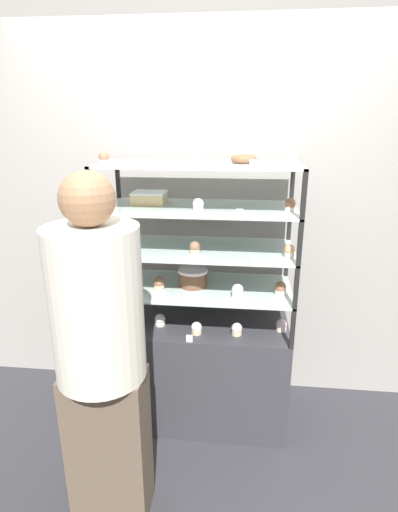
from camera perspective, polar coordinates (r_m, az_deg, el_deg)
The scene contains 34 objects.
ground_plane at distance 2.94m, azimuth 0.00°, elevation -21.53°, with size 20.00×20.00×0.00m, color #2D2D33.
back_wall at distance 2.72m, azimuth 0.92°, elevation 5.92°, with size 8.00×0.05×2.60m.
display_base at distance 2.73m, azimuth 0.00°, elevation -15.94°, with size 1.11×0.51×0.69m.
display_riser_lower at distance 2.45m, azimuth 0.00°, elevation -4.71°, with size 1.11×0.51×0.25m.
display_riser_middle at distance 2.36m, azimuth 0.00°, elevation 0.79°, with size 1.11×0.51×0.25m.
display_riser_upper at distance 2.30m, azimuth 0.00°, elevation 6.64°, with size 1.11×0.51×0.25m.
display_riser_top at distance 2.26m, azimuth 0.00°, elevation 12.76°, with size 1.11×0.51×0.25m.
layer_cake_centerpiece at distance 2.44m, azimuth -0.87°, elevation -3.06°, with size 0.18×0.18×0.11m.
sheet_cake_frosted at distance 2.40m, azimuth -7.11°, elevation 8.25°, with size 0.19×0.16×0.07m.
cupcake_0 at distance 2.55m, azimuth -11.55°, elevation -9.08°, with size 0.06×0.06×0.07m.
cupcake_1 at distance 2.52m, azimuth -5.57°, elevation -9.10°, with size 0.06×0.06×0.07m.
cupcake_2 at distance 2.41m, azimuth -0.35°, elevation -10.29°, with size 0.06×0.06×0.07m.
cupcake_3 at distance 2.41m, azimuth 5.41°, elevation -10.38°, with size 0.06×0.06×0.07m.
cupcake_4 at distance 2.50m, azimuth 11.70°, elevation -9.69°, with size 0.06×0.06×0.07m.
price_tag_0 at distance 2.34m, azimuth -1.38°, elevation -11.69°, with size 0.04×0.00×0.04m.
cupcake_5 at distance 2.44m, azimuth -12.23°, elevation -3.90°, with size 0.07×0.07×0.08m.
cupcake_6 at distance 2.40m, azimuth -5.71°, elevation -3.91°, with size 0.07×0.07×0.08m.
cupcake_7 at distance 2.30m, azimuth 5.51°, elevation -5.01°, with size 0.07×0.07×0.08m.
cupcake_8 at distance 2.37m, azimuth 11.54°, elevation -4.55°, with size 0.07×0.07×0.08m.
price_tag_1 at distance 2.29m, azimuth -10.07°, elevation -5.71°, with size 0.04×0.00×0.04m.
cupcake_9 at distance 2.34m, azimuth -12.41°, elevation 1.47°, with size 0.06×0.06×0.08m.
cupcake_10 at distance 2.24m, azimuth -0.61°, elevation 1.15°, with size 0.06×0.06×0.08m.
cupcake_11 at distance 2.24m, azimuth 12.80°, elevation 0.69°, with size 0.06×0.06×0.08m.
price_tag_2 at distance 2.12m, azimuth 7.94°, elevation -0.49°, with size 0.04×0.00×0.04m.
cupcake_12 at distance 2.28m, azimuth -13.07°, elevation 7.28°, with size 0.06×0.06×0.07m.
cupcake_13 at distance 2.19m, azimuth -0.12°, elevation 7.28°, with size 0.06×0.06×0.07m.
cupcake_14 at distance 2.25m, azimuth 12.90°, elevation 7.14°, with size 0.06×0.06×0.07m.
price_tag_3 at distance 2.05m, azimuth 5.80°, elevation 6.12°, with size 0.04×0.00×0.04m.
cupcake_15 at distance 2.26m, azimuth -13.42°, elevation 13.44°, with size 0.06×0.06×0.07m.
cupcake_16 at distance 2.18m, azimuth -0.19°, elevation 13.76°, with size 0.06×0.06×0.07m.
cupcake_17 at distance 2.21m, azimuth 13.05°, elevation 13.36°, with size 0.06×0.06×0.07m.
price_tag_4 at distance 2.01m, azimuth 7.75°, elevation 12.93°, with size 0.04×0.00×0.04m.
donut_glazed at distance 2.29m, azimuth 6.41°, elevation 13.60°, with size 0.14×0.14×0.04m.
customer_figure at distance 1.89m, azimuth -13.84°, elevation -13.02°, with size 0.40×0.40×1.72m.
Camera 1 is at (0.24, -2.24, 1.89)m, focal length 28.00 mm.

